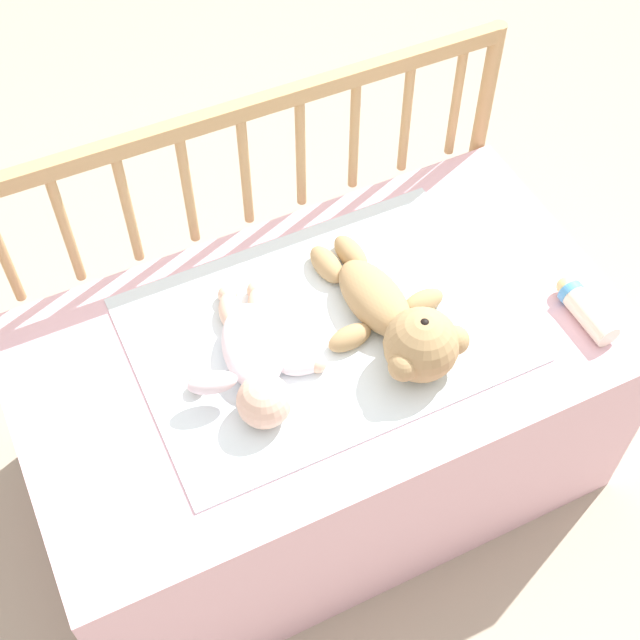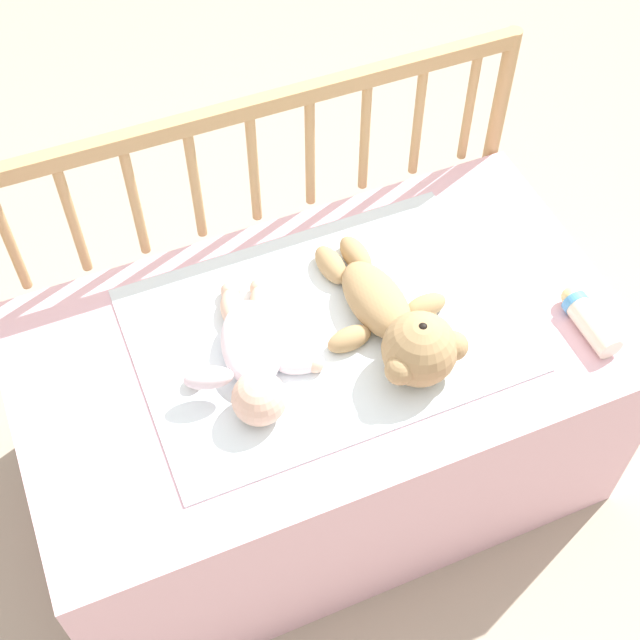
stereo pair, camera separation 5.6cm
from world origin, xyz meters
name	(u,v)px [view 1 (the left image)]	position (x,y,z in m)	size (l,w,h in m)	color
ground_plane	(321,468)	(0.00, 0.00, 0.00)	(12.00, 12.00, 0.00)	tan
crib_mattress	(321,411)	(0.00, 0.00, 0.28)	(1.25, 0.71, 0.55)	#EDB7C6
crib_rail	(247,196)	(0.00, 0.38, 0.63)	(1.25, 0.04, 0.88)	tan
blanket	(324,329)	(0.02, 0.02, 0.55)	(0.77, 0.54, 0.01)	white
teddy_bear	(398,321)	(0.14, -0.06, 0.61)	(0.28, 0.44, 0.15)	tan
baby	(255,357)	(-0.15, -0.01, 0.59)	(0.29, 0.37, 0.11)	white
baby_bottle	(585,309)	(0.52, -0.18, 0.58)	(0.06, 0.17, 0.06)	#F4E5CC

